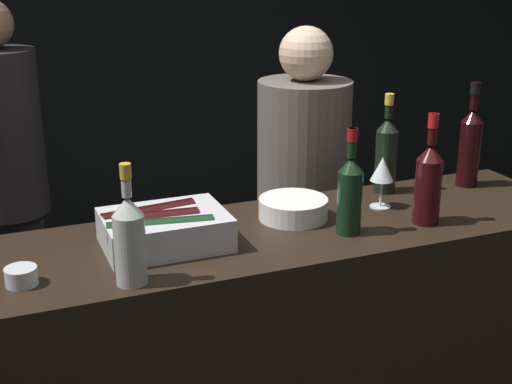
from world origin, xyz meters
The scene contains 12 objects.
wall_back_chalkboard centered at (0.00, 2.56, 1.40)m, with size 6.40×0.06×2.80m.
ice_bin_with_bottles centered at (-0.30, 0.28, 1.15)m, with size 0.35×0.26×0.11m.
bowl_white centered at (0.14, 0.34, 1.13)m, with size 0.22×0.22×0.07m.
wine_glass centered at (0.46, 0.33, 1.22)m, with size 0.08×0.08×0.17m.
candle_votive centered at (-0.70, 0.17, 1.12)m, with size 0.08×0.08×0.05m.
red_wine_bottle_black_foil centered at (0.87, 0.41, 1.25)m, with size 0.08×0.08×0.37m.
rose_wine_bottle centered at (-0.43, 0.07, 1.22)m, with size 0.08×0.08×0.32m.
red_wine_bottle_burgundy centered at (0.25, 0.17, 1.22)m, with size 0.07×0.07×0.32m.
red_wine_bottle_tall centered at (0.51, 0.15, 1.23)m, with size 0.08×0.08×0.35m.
champagne_bottle centered at (0.55, 0.46, 1.24)m, with size 0.08×0.08×0.35m.
person_in_hoodie centered at (0.45, 0.90, 0.90)m, with size 0.37×0.37×1.63m.
person_blond_tee centered at (-0.66, 1.62, 0.96)m, with size 0.36×0.36×1.72m.
Camera 1 is at (-0.76, -1.58, 1.90)m, focal length 50.00 mm.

